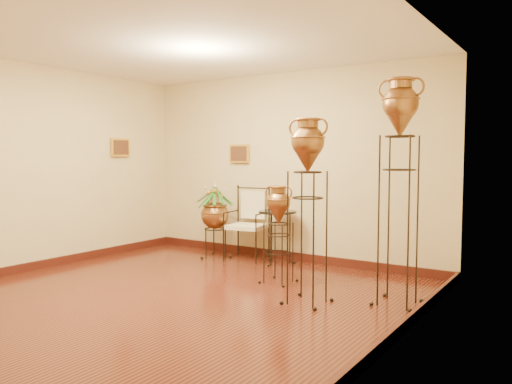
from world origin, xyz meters
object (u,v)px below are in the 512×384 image
Objects in this scene: amphora_tall at (399,189)px; amphora_mid at (307,209)px; side_table at (277,236)px; armchair at (247,223)px; planter_urn at (215,211)px.

amphora_mid is at bearing -148.75° from amphora_tall.
armchair is at bearing -179.90° from side_table.
armchair is at bearing 140.48° from amphora_mid.
side_table is (-2.10, 1.03, -0.81)m from amphora_tall.
amphora_mid is 2.75m from planter_urn.
amphora_tall is at bearing -26.08° from side_table.
amphora_tall reaches higher than armchair.
armchair is 0.56m from side_table.
planter_urn reaches higher than armchair.
amphora_tall is at bearing -16.00° from planter_urn.
amphora_tall is 1.88× the size of planter_urn.
amphora_mid is 1.56× the size of planter_urn.
amphora_mid is (-0.81, -0.49, -0.22)m from amphora_tall.
amphora_mid is 2.42m from armchair.
planter_urn is (-3.16, 0.90, -0.51)m from amphora_tall.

